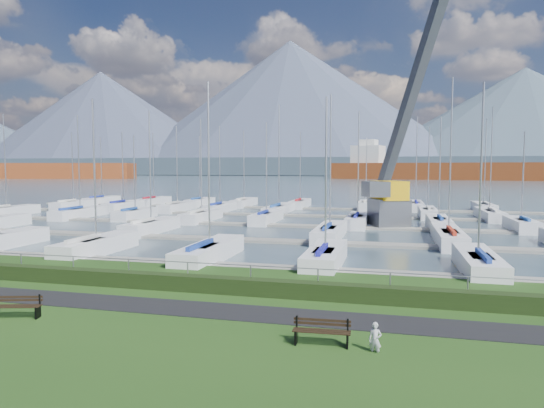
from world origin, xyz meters
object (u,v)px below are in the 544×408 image
(person, at_px, (375,335))
(crane, at_px, (394,169))
(bench_left, at_px, (16,307))
(bench_right, at_px, (322,332))

(person, height_order, crane, crane)
(bench_left, bearing_deg, crane, 52.66)
(bench_left, distance_m, crane, 37.21)
(bench_right, height_order, crane, crane)
(bench_right, distance_m, person, 1.66)
(bench_left, relative_size, bench_right, 1.02)
(person, distance_m, crane, 34.86)
(bench_right, xyz_separation_m, crane, (2.25, 34.31, 4.91))
(bench_left, bearing_deg, bench_right, -15.79)
(bench_right, relative_size, crane, 0.08)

